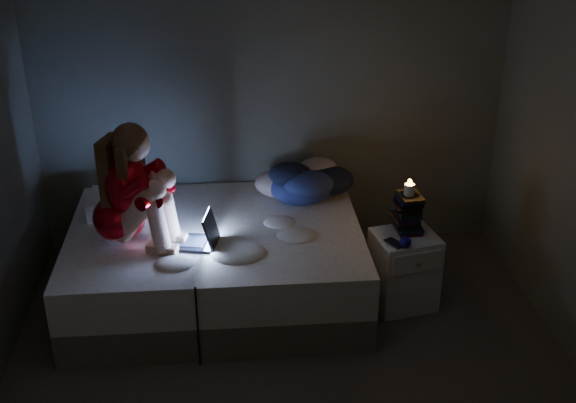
{
  "coord_description": "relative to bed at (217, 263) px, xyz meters",
  "views": [
    {
      "loc": [
        -0.34,
        -3.44,
        2.98
      ],
      "look_at": [
        0.05,
        1.0,
        0.8
      ],
      "focal_mm": 45.55,
      "sensor_mm": 36.0,
      "label": 1
    }
  ],
  "objects": [
    {
      "name": "floor",
      "position": [
        0.46,
        -1.1,
        -0.29
      ],
      "size": [
        3.6,
        3.8,
        0.02
      ],
      "primitive_type": "cube",
      "color": "#2D2B2A",
      "rests_on": "ground"
    },
    {
      "name": "wall_back",
      "position": [
        0.46,
        0.81,
        1.02
      ],
      "size": [
        3.6,
        0.02,
        2.6
      ],
      "primitive_type": "cube",
      "color": "#626859",
      "rests_on": "ground"
    },
    {
      "name": "bed",
      "position": [
        0.0,
        0.0,
        0.0
      ],
      "size": [
        2.04,
        1.53,
        0.56
      ],
      "primitive_type": null,
      "color": "#B7B2AA",
      "rests_on": "ground"
    },
    {
      "name": "pillow",
      "position": [
        -0.66,
        0.32,
        0.35
      ],
      "size": [
        0.5,
        0.35,
        0.14
      ],
      "primitive_type": "cube",
      "color": "white",
      "rests_on": "bed"
    },
    {
      "name": "woman",
      "position": [
        -0.63,
        -0.13,
        0.71
      ],
      "size": [
        0.62,
        0.5,
        0.86
      ],
      "primitive_type": null,
      "rotation": [
        0.0,
        0.0,
        -0.32
      ],
      "color": "maroon",
      "rests_on": "bed"
    },
    {
      "name": "laptop",
      "position": [
        -0.17,
        -0.21,
        0.41
      ],
      "size": [
        0.39,
        0.31,
        0.25
      ],
      "primitive_type": null,
      "rotation": [
        0.0,
        0.0,
        -0.19
      ],
      "color": "black",
      "rests_on": "bed"
    },
    {
      "name": "clothes_pile",
      "position": [
        0.65,
        0.42,
        0.44
      ],
      "size": [
        0.55,
        0.45,
        0.32
      ],
      "primitive_type": null,
      "rotation": [
        0.0,
        0.0,
        -0.05
      ],
      "color": "navy",
      "rests_on": "bed"
    },
    {
      "name": "nightstand",
      "position": [
        1.32,
        -0.2,
        -0.0
      ],
      "size": [
        0.48,
        0.45,
        0.56
      ],
      "primitive_type": "cube",
      "rotation": [
        0.0,
        0.0,
        0.21
      ],
      "color": "silver",
      "rests_on": "ground"
    },
    {
      "name": "book_stack",
      "position": [
        1.33,
        -0.13,
        0.43
      ],
      "size": [
        0.19,
        0.25,
        0.32
      ],
      "primitive_type": null,
      "color": "black",
      "rests_on": "nightstand"
    },
    {
      "name": "candle",
      "position": [
        1.33,
        -0.13,
        0.63
      ],
      "size": [
        0.07,
        0.07,
        0.08
      ],
      "primitive_type": "cylinder",
      "color": "beige",
      "rests_on": "book_stack"
    },
    {
      "name": "phone",
      "position": [
        1.19,
        -0.29,
        0.28
      ],
      "size": [
        0.11,
        0.15,
        0.01
      ],
      "primitive_type": "cube",
      "rotation": [
        0.0,
        0.0,
        0.29
      ],
      "color": "black",
      "rests_on": "nightstand"
    },
    {
      "name": "blue_orb",
      "position": [
        1.24,
        -0.35,
        0.31
      ],
      "size": [
        0.08,
        0.08,
        0.08
      ],
      "primitive_type": "sphere",
      "color": "#0D0957",
      "rests_on": "nightstand"
    }
  ]
}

